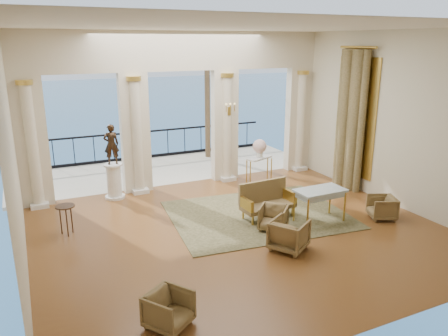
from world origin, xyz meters
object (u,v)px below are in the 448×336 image
statue (111,144)px  side_table (65,210)px  game_table (320,193)px  console_table (259,162)px  armchair_c (382,206)px  armchair_a (169,308)px  pedestal (114,182)px  armchair_b (273,217)px  armchair_d (289,233)px  settee (266,200)px

statue → side_table: size_ratio=1.59×
game_table → console_table: game_table is taller
statue → game_table: bearing=141.4°
armchair_c → armchair_a: bearing=-48.8°
armchair_a → armchair_c: bearing=-17.6°
game_table → armchair_a: bearing=-153.9°
armchair_c → game_table: (-1.52, 0.50, 0.42)m
pedestal → console_table: (4.35, -0.45, 0.18)m
armchair_b → console_table: console_table is taller
armchair_a → armchair_b: size_ratio=1.00×
armchair_c → statue: bearing=-102.6°
armchair_b → console_table: bearing=109.4°
armchair_d → console_table: bearing=-54.8°
armchair_c → statue: 7.19m
settee → console_table: bearing=60.4°
armchair_c → console_table: (-1.30, 3.82, 0.35)m
settee → statue: size_ratio=1.26×
game_table → statue: size_ratio=1.09×
armchair_a → side_table: (-1.03, 4.16, 0.28)m
statue → side_table: 2.62m
armchair_d → side_table: (-4.12, 2.75, 0.23)m
armchair_a → settee: (3.56, 3.15, 0.13)m
side_table → statue: bearing=52.9°
armchair_d → settee: bearing=-48.1°
armchair_d → settee: 1.80m
armchair_a → settee: 4.75m
armchair_c → armchair_b: bearing=-77.2°
statue → console_table: statue is taller
game_table → side_table: size_ratio=1.74×
armchair_a → armchair_d: size_ratio=0.87×
armchair_d → game_table: 1.78m
armchair_a → pedestal: 6.12m
armchair_b → armchair_d: bearing=-59.5°
console_table → side_table: bearing=172.8°
statue → console_table: size_ratio=1.23×
statue → console_table: 4.46m
settee → side_table: size_ratio=2.01×
armchair_a → settee: size_ratio=0.45×
pedestal → settee: bearing=-43.5°
armchair_a → game_table: game_table is taller
game_table → console_table: bearing=85.2°
armchair_c → settee: bearing=-92.9°
pedestal → side_table: (-1.47, -1.95, 0.12)m
armchair_c → settee: size_ratio=0.45×
armchair_a → statue: size_ratio=0.57×
armchair_d → settee: (0.47, 1.74, 0.08)m
pedestal → armchair_d: bearing=-60.6°
pedestal → side_table: 2.45m
armchair_b → statue: bearing=171.6°
armchair_a → console_table: (4.79, 5.66, 0.34)m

